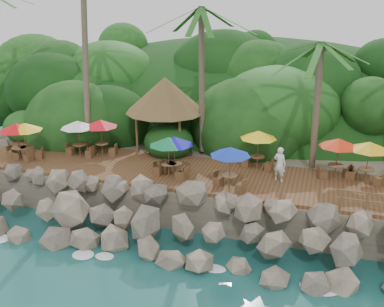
% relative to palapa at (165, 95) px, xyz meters
% --- Properties ---
extents(ground, '(140.00, 140.00, 0.00)m').
position_rel_palapa_xyz_m(ground, '(2.83, -9.51, -5.79)').
color(ground, '#19514F').
rests_on(ground, ground).
extents(land_base, '(32.00, 25.20, 2.10)m').
position_rel_palapa_xyz_m(land_base, '(2.83, 6.49, -4.74)').
color(land_base, gray).
rests_on(land_base, ground).
extents(jungle_hill, '(44.80, 28.00, 15.40)m').
position_rel_palapa_xyz_m(jungle_hill, '(2.83, 13.99, -5.79)').
color(jungle_hill, '#143811').
rests_on(jungle_hill, ground).
extents(seawall, '(29.00, 4.00, 2.30)m').
position_rel_palapa_xyz_m(seawall, '(2.83, -7.51, -4.64)').
color(seawall, gray).
rests_on(seawall, ground).
extents(terrace, '(26.00, 5.00, 0.20)m').
position_rel_palapa_xyz_m(terrace, '(2.83, -3.51, -3.59)').
color(terrace, brown).
rests_on(terrace, land_base).
extents(jungle_foliage, '(44.00, 16.00, 12.00)m').
position_rel_palapa_xyz_m(jungle_foliage, '(2.83, 5.49, -5.79)').
color(jungle_foliage, '#143811').
rests_on(jungle_foliage, ground).
extents(foam_line, '(25.20, 0.80, 0.06)m').
position_rel_palapa_xyz_m(foam_line, '(2.83, -9.21, -5.76)').
color(foam_line, white).
rests_on(foam_line, ground).
extents(palms, '(36.15, 6.98, 12.49)m').
position_rel_palapa_xyz_m(palms, '(4.59, -0.83, 5.44)').
color(palms, brown).
rests_on(palms, ground).
extents(palapa, '(5.03, 5.03, 4.60)m').
position_rel_palapa_xyz_m(palapa, '(0.00, 0.00, 0.00)').
color(palapa, brown).
rests_on(palapa, ground).
extents(dining_clusters, '(24.37, 5.27, 2.25)m').
position_rel_palapa_xyz_m(dining_clusters, '(2.71, -3.49, -1.63)').
color(dining_clusters, brown).
rests_on(dining_clusters, terrace).
extents(waiter, '(0.81, 0.67, 1.89)m').
position_rel_palapa_xyz_m(waiter, '(7.61, -3.35, -2.54)').
color(waiter, white).
rests_on(waiter, terrace).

